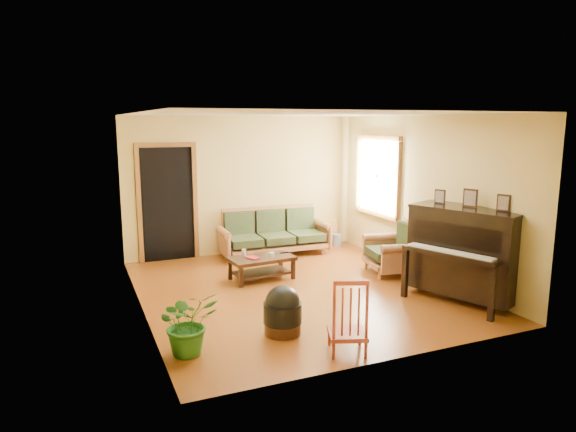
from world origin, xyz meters
name	(u,v)px	position (x,y,z in m)	size (l,w,h in m)	color
floor	(297,290)	(0.00, 0.00, 0.00)	(5.00, 5.00, 0.00)	#612D0C
doorway	(168,204)	(-1.45, 2.48, 1.02)	(1.08, 0.16, 2.05)	black
window	(378,176)	(2.21, 1.30, 1.50)	(0.12, 1.36, 1.46)	white
sofa	(275,232)	(0.45, 2.04, 0.44)	(2.06, 0.86, 0.88)	#915935
coffee_table	(262,268)	(-0.31, 0.70, 0.18)	(1.02, 0.55, 0.37)	black
armchair	(391,247)	(1.79, 0.19, 0.44)	(0.84, 0.88, 0.88)	#915935
piano	(465,254)	(1.99, -1.31, 0.66)	(0.88, 1.50, 1.33)	black
footstool	(283,316)	(-0.82, -1.41, 0.22)	(0.46, 0.46, 0.44)	black
red_chair	(348,314)	(-0.36, -2.15, 0.43)	(0.40, 0.44, 0.87)	maroon
leaning_frame	(327,232)	(1.74, 2.41, 0.27)	(0.40, 0.09, 0.54)	gold
ceramic_crock	(337,240)	(1.88, 2.22, 0.12)	(0.20, 0.20, 0.25)	#2F508E
potted_plant	(188,322)	(-1.96, -1.51, 0.36)	(0.65, 0.56, 0.72)	#225E1A
book	(250,259)	(-0.53, 0.63, 0.38)	(0.15, 0.21, 0.02)	maroon
candle	(244,252)	(-0.54, 0.89, 0.42)	(0.06, 0.06, 0.11)	silver
glass_jar	(272,254)	(-0.14, 0.67, 0.40)	(0.09, 0.09, 0.06)	silver
remote	(284,252)	(0.12, 0.80, 0.38)	(0.14, 0.04, 0.01)	black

